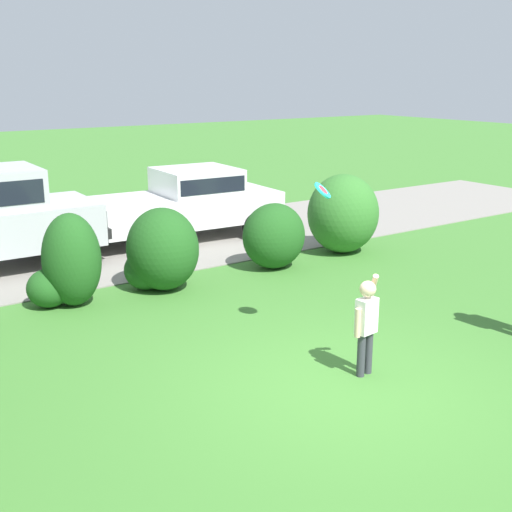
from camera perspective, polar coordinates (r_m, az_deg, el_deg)
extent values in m
plane|color=#3D752D|center=(7.94, 7.11, -11.33)|extent=(80.00, 80.00, 0.00)
cube|color=gray|center=(13.94, -13.11, 0.29)|extent=(28.00, 4.40, 0.02)
ellipsoid|color=#1E511C|center=(10.73, -15.78, -0.32)|extent=(0.92, 0.97, 1.50)
ellipsoid|color=#1E511C|center=(10.88, -17.63, -2.68)|extent=(0.69, 0.69, 0.62)
ellipsoid|color=#1E511C|center=(11.23, -8.14, 0.60)|extent=(1.22, 1.29, 1.42)
ellipsoid|color=#1E511C|center=(11.38, -9.54, -1.19)|extent=(0.77, 0.77, 0.69)
ellipsoid|color=#1E511C|center=(12.39, 1.57, 1.76)|extent=(1.25, 1.05, 1.25)
ellipsoid|color=#33702B|center=(13.61, 7.60, 3.69)|extent=(1.49, 1.44, 1.63)
ellipsoid|color=#33702B|center=(13.86, 7.86, 2.22)|extent=(0.94, 0.94, 0.84)
cube|color=white|center=(14.80, -6.25, 4.15)|extent=(4.29, 2.04, 0.64)
cube|color=white|center=(14.83, -5.21, 6.55)|extent=(1.76, 1.70, 0.56)
cube|color=black|center=(14.83, -5.21, 6.55)|extent=(1.62, 1.71, 0.34)
cylinder|color=black|center=(13.53, -9.48, 1.30)|extent=(0.61, 0.25, 0.60)
cylinder|color=black|center=(15.25, -12.15, 2.77)|extent=(0.61, 0.25, 0.60)
cylinder|color=black|center=(14.67, -0.02, 2.62)|extent=(0.61, 0.25, 0.60)
cylinder|color=black|center=(16.27, -3.48, 3.87)|extent=(0.61, 0.25, 0.60)
cube|color=black|center=(14.08, -14.13, 2.52)|extent=(0.21, 1.75, 0.20)
cube|color=black|center=(15.84, 0.80, 4.39)|extent=(0.21, 1.75, 0.20)
cylinder|color=black|center=(12.67, -16.30, 0.09)|extent=(0.68, 0.23, 0.68)
cylinder|color=black|center=(14.43, -18.55, 1.75)|extent=(0.68, 0.23, 0.68)
cube|color=black|center=(13.74, -14.01, 2.55)|extent=(0.15, 1.75, 0.20)
cylinder|color=#383842|center=(8.15, 9.15, -8.54)|extent=(0.10, 0.10, 0.55)
cylinder|color=#383842|center=(8.25, 9.78, -8.26)|extent=(0.10, 0.10, 0.55)
cube|color=white|center=(8.02, 9.62, -5.16)|extent=(0.28, 0.19, 0.44)
sphere|color=beige|center=(7.91, 9.73, -2.86)|extent=(0.20, 0.20, 0.20)
cylinder|color=beige|center=(8.06, 10.17, -2.67)|extent=(0.18, 0.25, 0.39)
cylinder|color=beige|center=(7.92, 8.87, -5.79)|extent=(0.07, 0.07, 0.36)
cylinder|color=#1EB7B2|center=(8.60, 5.83, 5.71)|extent=(0.33, 0.25, 0.29)
cylinder|color=red|center=(8.60, 5.83, 5.73)|extent=(0.19, 0.15, 0.17)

